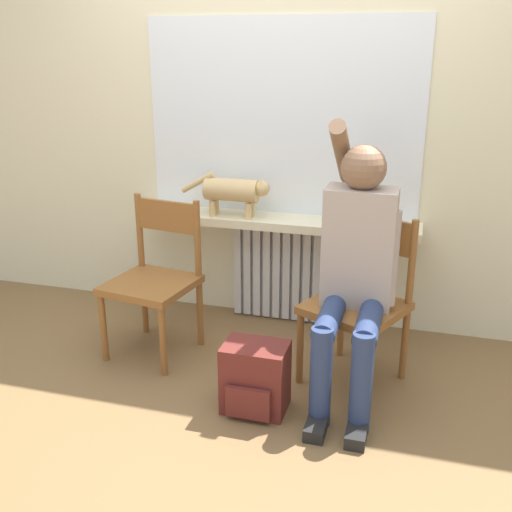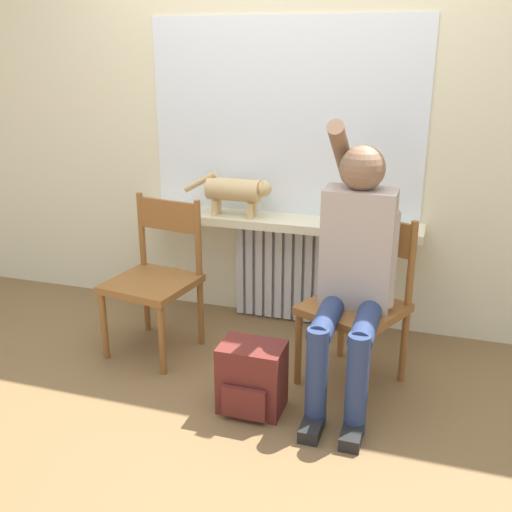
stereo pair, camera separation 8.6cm
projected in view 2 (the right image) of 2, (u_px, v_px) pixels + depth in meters
ground_plane at (214, 416)px, 2.81m from camera, size 12.00×12.00×0.00m
wall_with_window at (286, 100)px, 3.47m from camera, size 7.00×0.06×2.70m
radiator at (280, 271)px, 3.74m from camera, size 0.57×0.08×0.63m
windowsill at (277, 222)px, 3.56m from camera, size 1.70×0.26×0.05m
window_glass at (284, 119)px, 3.47m from camera, size 1.63×0.01×1.13m
chair_left at (156, 276)px, 3.32m from camera, size 0.50×0.50×0.86m
chair_right at (359, 301)px, 2.99m from camera, size 0.57×0.57×0.86m
person at (354, 264)px, 2.82m from camera, size 0.36×0.99×1.34m
cat at (236, 191)px, 3.53m from camera, size 0.55×0.13×0.26m
backpack at (252, 378)px, 2.82m from camera, size 0.30×0.24×0.34m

